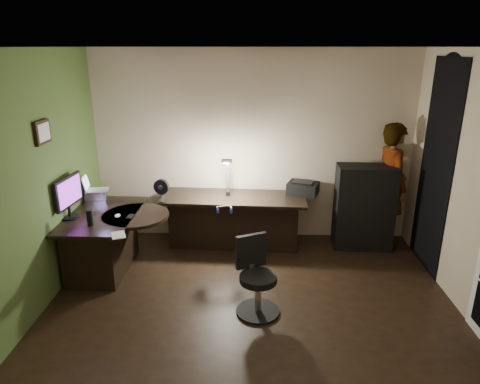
{
  "coord_description": "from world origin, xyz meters",
  "views": [
    {
      "loc": [
        0.01,
        -3.94,
        2.71
      ],
      "look_at": [
        -0.15,
        1.05,
        1.0
      ],
      "focal_mm": 32.0,
      "sensor_mm": 36.0,
      "label": 1
    }
  ],
  "objects_px": {
    "desk_left": "(106,242)",
    "desk_right": "(234,221)",
    "monitor": "(68,203)",
    "person": "(391,185)",
    "cabinet": "(364,207)",
    "office_chair": "(258,278)"
  },
  "relations": [
    {
      "from": "desk_left",
      "to": "desk_right",
      "type": "height_order",
      "value": "desk_left"
    },
    {
      "from": "desk_left",
      "to": "monitor",
      "type": "height_order",
      "value": "monitor"
    },
    {
      "from": "monitor",
      "to": "person",
      "type": "height_order",
      "value": "person"
    },
    {
      "from": "desk_left",
      "to": "desk_right",
      "type": "relative_size",
      "value": 0.66
    },
    {
      "from": "desk_left",
      "to": "monitor",
      "type": "xyz_separation_m",
      "value": [
        -0.35,
        -0.13,
        0.57
      ]
    },
    {
      "from": "monitor",
      "to": "desk_left",
      "type": "bearing_deg",
      "value": 26.03
    },
    {
      "from": "desk_left",
      "to": "cabinet",
      "type": "distance_m",
      "value": 3.47
    },
    {
      "from": "desk_left",
      "to": "person",
      "type": "height_order",
      "value": "person"
    },
    {
      "from": "cabinet",
      "to": "office_chair",
      "type": "relative_size",
      "value": 1.42
    },
    {
      "from": "cabinet",
      "to": "desk_right",
      "type": "bearing_deg",
      "value": -177.09
    },
    {
      "from": "office_chair",
      "to": "desk_right",
      "type": "bearing_deg",
      "value": 76.96
    },
    {
      "from": "office_chair",
      "to": "person",
      "type": "relative_size",
      "value": 0.48
    },
    {
      "from": "desk_right",
      "to": "person",
      "type": "relative_size",
      "value": 1.13
    },
    {
      "from": "desk_left",
      "to": "cabinet",
      "type": "height_order",
      "value": "cabinet"
    },
    {
      "from": "office_chair",
      "to": "cabinet",
      "type": "bearing_deg",
      "value": 23.83
    },
    {
      "from": "cabinet",
      "to": "monitor",
      "type": "distance_m",
      "value": 3.85
    },
    {
      "from": "desk_right",
      "to": "office_chair",
      "type": "height_order",
      "value": "office_chair"
    },
    {
      "from": "office_chair",
      "to": "person",
      "type": "xyz_separation_m",
      "value": [
        1.86,
        1.8,
        0.46
      ]
    },
    {
      "from": "desk_right",
      "to": "office_chair",
      "type": "bearing_deg",
      "value": -75.6
    },
    {
      "from": "desk_right",
      "to": "office_chair",
      "type": "distance_m",
      "value": 1.66
    },
    {
      "from": "monitor",
      "to": "cabinet",
      "type": "bearing_deg",
      "value": 19.35
    },
    {
      "from": "monitor",
      "to": "desk_right",
      "type": "bearing_deg",
      "value": 29.98
    }
  ]
}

